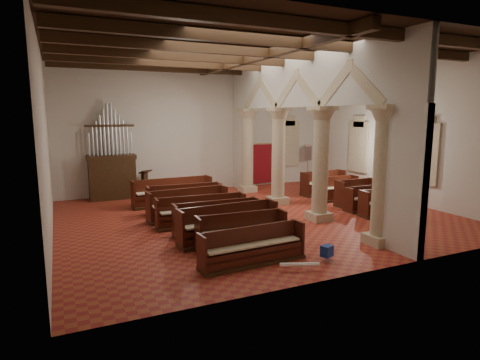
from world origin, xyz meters
The scene contains 33 objects.
floor centered at (0.00, 0.00, 0.00)m, with size 14.00×14.00×0.00m, color #973B21.
ceiling centered at (0.00, 0.00, 6.00)m, with size 14.00×14.00×0.00m, color black.
wall_back centered at (0.00, 6.00, 3.00)m, with size 14.00×0.02×6.00m, color beige.
wall_front centered at (0.00, -6.00, 3.00)m, with size 14.00×0.02×6.00m, color beige.
wall_left centered at (-7.00, 0.00, 3.00)m, with size 0.02×12.00×6.00m, color beige.
wall_right centered at (7.00, 0.00, 3.00)m, with size 0.02×12.00×6.00m, color beige.
ceiling_beams centered at (0.00, 0.00, 5.82)m, with size 13.80×11.80×0.30m, color #382411, non-canonical shape.
arcade centered at (1.80, 0.00, 3.56)m, with size 0.90×11.90×6.00m.
window_right_a centered at (6.98, -1.50, 2.20)m, with size 0.03×1.00×2.20m, color #316E4F.
window_right_b centered at (6.98, 2.50, 2.20)m, with size 0.03×1.00×2.20m, color #316E4F.
window_back centered at (5.00, 5.98, 2.20)m, with size 1.00×0.03×2.20m, color #316E4F.
pipe_organ centered at (-4.50, 5.50, 1.37)m, with size 2.10×0.85×4.40m.
lectern centered at (-3.06, 5.49, 0.52)m, with size 0.63×0.67×1.26m.
dossal_curtain centered at (3.50, 5.92, 1.17)m, with size 1.80×0.07×2.17m.
processional_banner centered at (6.02, 5.48, 0.77)m, with size 0.50×0.63×2.19m.
hymnal_box_a centered at (-0.41, -4.93, 0.25)m, with size 0.30×0.24×0.30m, color navy.
hymnal_box_b centered at (-0.44, -1.70, 0.28)m, with size 0.35×0.29×0.35m, color navy.
hymnal_box_c centered at (-0.33, 0.05, 0.24)m, with size 0.29×0.23×0.29m, color navy.
tube_heater_a centered at (-1.46, -5.25, 0.16)m, with size 0.10×0.10×0.98m, color white.
tube_heater_b centered at (-2.78, -3.18, 0.16)m, with size 0.11×0.11×1.13m, color white.
nave_pew_0 centered at (-2.30, -4.36, 0.31)m, with size 2.91×0.80×0.96m.
nave_pew_1 centered at (-2.05, -3.14, 0.34)m, with size 2.66×0.81×1.02m.
nave_pew_2 centered at (-2.14, -2.39, 0.37)m, with size 3.16×0.92×1.13m.
nave_pew_3 centered at (-2.14, -1.49, 0.35)m, with size 2.88×0.77×1.05m.
nave_pew_4 centered at (-2.32, -0.40, 0.34)m, with size 3.14×0.87×1.04m.
nave_pew_5 centered at (-2.46, 0.66, 0.37)m, with size 3.02×0.95×1.12m.
nave_pew_6 centered at (-2.29, 1.63, 0.37)m, with size 2.92×0.89×1.11m.
nave_pew_7 centered at (-2.37, 3.11, 0.38)m, with size 3.38×0.88×1.15m.
aisle_pew_0 centered at (4.46, -1.98, 0.34)m, with size 2.07×0.80×1.01m.
aisle_pew_1 centered at (4.48, -1.02, 0.33)m, with size 2.00×0.70×0.97m.
aisle_pew_2 centered at (4.65, -0.17, 0.37)m, with size 1.91×0.79×1.10m.
aisle_pew_3 centered at (4.53, 1.02, 0.36)m, with size 2.07×0.77×1.06m.
aisle_pew_4 centered at (4.79, 2.34, 0.38)m, with size 2.33×0.90×1.12m.
Camera 1 is at (-6.69, -13.16, 3.80)m, focal length 30.00 mm.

